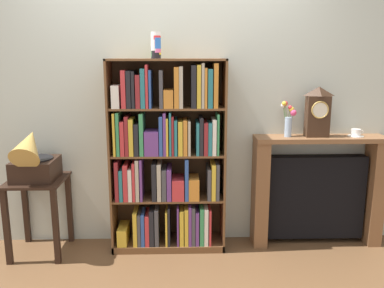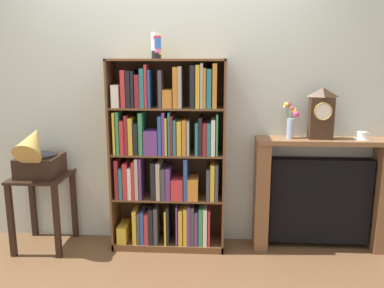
{
  "view_description": "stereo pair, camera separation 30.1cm",
  "coord_description": "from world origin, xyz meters",
  "px_view_note": "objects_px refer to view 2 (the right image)",
  "views": [
    {
      "loc": [
        0.11,
        -3.29,
        1.68
      ],
      "look_at": [
        0.21,
        0.11,
        0.94
      ],
      "focal_mm": 38.11,
      "sensor_mm": 36.0,
      "label": 1
    },
    {
      "loc": [
        0.41,
        -3.29,
        1.68
      ],
      "look_at": [
        0.21,
        0.11,
        0.94
      ],
      "focal_mm": 38.11,
      "sensor_mm": 36.0,
      "label": 2
    }
  ],
  "objects_px": {
    "cup_stack": "(156,45)",
    "teacup_with_saucer": "(362,136)",
    "bookshelf": "(167,160)",
    "mantel_clock": "(321,113)",
    "side_table_left": "(43,195)",
    "fireplace_mantel": "(320,195)",
    "gramophone": "(37,155)",
    "flower_vase": "(291,120)"
  },
  "relations": [
    {
      "from": "cup_stack",
      "to": "teacup_with_saucer",
      "type": "bearing_deg",
      "value": 1.24
    },
    {
      "from": "bookshelf",
      "to": "cup_stack",
      "type": "bearing_deg",
      "value": 175.57
    },
    {
      "from": "mantel_clock",
      "to": "side_table_left",
      "type": "bearing_deg",
      "value": -177.35
    },
    {
      "from": "bookshelf",
      "to": "cup_stack",
      "type": "height_order",
      "value": "cup_stack"
    },
    {
      "from": "fireplace_mantel",
      "to": "mantel_clock",
      "type": "relative_size",
      "value": 2.66
    },
    {
      "from": "gramophone",
      "to": "teacup_with_saucer",
      "type": "distance_m",
      "value": 2.75
    },
    {
      "from": "mantel_clock",
      "to": "cup_stack",
      "type": "bearing_deg",
      "value": -178.54
    },
    {
      "from": "bookshelf",
      "to": "side_table_left",
      "type": "height_order",
      "value": "bookshelf"
    },
    {
      "from": "cup_stack",
      "to": "fireplace_mantel",
      "type": "xyz_separation_m",
      "value": [
        1.41,
        0.06,
        -1.27
      ]
    },
    {
      "from": "cup_stack",
      "to": "side_table_left",
      "type": "xyz_separation_m",
      "value": [
        -1.02,
        -0.08,
        -1.28
      ]
    },
    {
      "from": "gramophone",
      "to": "teacup_with_saucer",
      "type": "xyz_separation_m",
      "value": [
        2.74,
        0.16,
        0.17
      ]
    },
    {
      "from": "cup_stack",
      "to": "teacup_with_saucer",
      "type": "height_order",
      "value": "cup_stack"
    },
    {
      "from": "gramophone",
      "to": "flower_vase",
      "type": "height_order",
      "value": "flower_vase"
    },
    {
      "from": "fireplace_mantel",
      "to": "mantel_clock",
      "type": "height_order",
      "value": "mantel_clock"
    },
    {
      "from": "teacup_with_saucer",
      "to": "fireplace_mantel",
      "type": "bearing_deg",
      "value": 175.94
    },
    {
      "from": "side_table_left",
      "to": "mantel_clock",
      "type": "height_order",
      "value": "mantel_clock"
    },
    {
      "from": "teacup_with_saucer",
      "to": "gramophone",
      "type": "bearing_deg",
      "value": -176.58
    },
    {
      "from": "flower_vase",
      "to": "gramophone",
      "type": "bearing_deg",
      "value": -175.31
    },
    {
      "from": "side_table_left",
      "to": "fireplace_mantel",
      "type": "distance_m",
      "value": 2.44
    },
    {
      "from": "gramophone",
      "to": "fireplace_mantel",
      "type": "xyz_separation_m",
      "value": [
        2.43,
        0.19,
        -0.36
      ]
    },
    {
      "from": "bookshelf",
      "to": "mantel_clock",
      "type": "xyz_separation_m",
      "value": [
        1.29,
        0.04,
        0.41
      ]
    },
    {
      "from": "gramophone",
      "to": "flower_vase",
      "type": "bearing_deg",
      "value": 4.69
    },
    {
      "from": "mantel_clock",
      "to": "flower_vase",
      "type": "height_order",
      "value": "mantel_clock"
    },
    {
      "from": "side_table_left",
      "to": "bookshelf",
      "type": "bearing_deg",
      "value": 3.64
    },
    {
      "from": "fireplace_mantel",
      "to": "teacup_with_saucer",
      "type": "distance_m",
      "value": 0.61
    },
    {
      "from": "cup_stack",
      "to": "teacup_with_saucer",
      "type": "xyz_separation_m",
      "value": [
        1.72,
        0.04,
        -0.74
      ]
    },
    {
      "from": "bookshelf",
      "to": "mantel_clock",
      "type": "bearing_deg",
      "value": 1.81
    },
    {
      "from": "cup_stack",
      "to": "flower_vase",
      "type": "xyz_separation_m",
      "value": [
        1.13,
        0.05,
        -0.61
      ]
    },
    {
      "from": "gramophone",
      "to": "bookshelf",
      "type": "bearing_deg",
      "value": 6.25
    },
    {
      "from": "bookshelf",
      "to": "cup_stack",
      "type": "xyz_separation_m",
      "value": [
        -0.08,
        0.01,
        0.97
      ]
    },
    {
      "from": "fireplace_mantel",
      "to": "mantel_clock",
      "type": "bearing_deg",
      "value": -150.43
    },
    {
      "from": "cup_stack",
      "to": "fireplace_mantel",
      "type": "height_order",
      "value": "cup_stack"
    },
    {
      "from": "flower_vase",
      "to": "teacup_with_saucer",
      "type": "xyz_separation_m",
      "value": [
        0.59,
        -0.01,
        -0.13
      ]
    },
    {
      "from": "side_table_left",
      "to": "gramophone",
      "type": "height_order",
      "value": "gramophone"
    },
    {
      "from": "side_table_left",
      "to": "fireplace_mantel",
      "type": "xyz_separation_m",
      "value": [
        2.43,
        0.13,
        0.0
      ]
    },
    {
      "from": "flower_vase",
      "to": "fireplace_mantel",
      "type": "bearing_deg",
      "value": 1.8
    },
    {
      "from": "flower_vase",
      "to": "side_table_left",
      "type": "bearing_deg",
      "value": -176.65
    },
    {
      "from": "side_table_left",
      "to": "flower_vase",
      "type": "xyz_separation_m",
      "value": [
        2.15,
        0.13,
        0.66
      ]
    },
    {
      "from": "gramophone",
      "to": "teacup_with_saucer",
      "type": "height_order",
      "value": "gramophone"
    },
    {
      "from": "gramophone",
      "to": "flower_vase",
      "type": "distance_m",
      "value": 2.17
    },
    {
      "from": "cup_stack",
      "to": "gramophone",
      "type": "distance_m",
      "value": 1.37
    },
    {
      "from": "mantel_clock",
      "to": "fireplace_mantel",
      "type": "bearing_deg",
      "value": 29.57
    }
  ]
}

